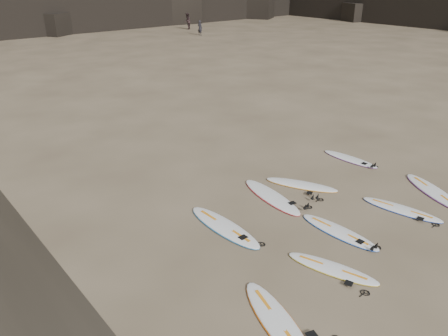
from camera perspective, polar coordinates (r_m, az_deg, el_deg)
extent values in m
plane|color=#897559|center=(12.65, 18.04, -7.82)|extent=(240.00, 240.00, 0.00)
cube|color=black|center=(53.51, -21.55, 17.11)|extent=(4.23, 4.46, 2.33)
cube|color=black|center=(61.98, -6.28, 19.94)|extent=(5.95, 5.19, 3.59)
cube|color=black|center=(68.63, 4.36, 20.13)|extent=(5.31, 5.56, 2.88)
cube|color=black|center=(67.05, 17.17, 18.89)|extent=(4.39, 4.01, 2.41)
ellipsoid|color=white|center=(9.37, 6.99, -19.24)|extent=(1.37, 2.67, 0.09)
ellipsoid|color=white|center=(10.93, 13.96, -12.59)|extent=(1.19, 2.30, 0.08)
ellipsoid|color=white|center=(12.33, 14.79, -8.02)|extent=(0.66, 2.43, 0.09)
ellipsoid|color=white|center=(13.99, 22.18, -5.02)|extent=(1.02, 2.42, 0.08)
ellipsoid|color=white|center=(15.49, 25.71, -2.77)|extent=(1.79, 2.69, 0.10)
ellipsoid|color=white|center=(12.14, 0.02, -7.63)|extent=(0.67, 2.78, 0.10)
ellipsoid|color=white|center=(13.74, 6.22, -3.70)|extent=(1.09, 2.79, 0.10)
ellipsoid|color=white|center=(14.63, 10.07, -2.14)|extent=(1.60, 2.41, 0.09)
ellipsoid|color=white|center=(17.04, 16.13, 1.16)|extent=(0.64, 2.28, 0.08)
imported|color=black|center=(49.82, -3.16, 17.81)|extent=(0.51, 0.65, 1.57)
imported|color=black|center=(55.14, -4.81, 18.56)|extent=(1.15, 1.15, 1.88)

